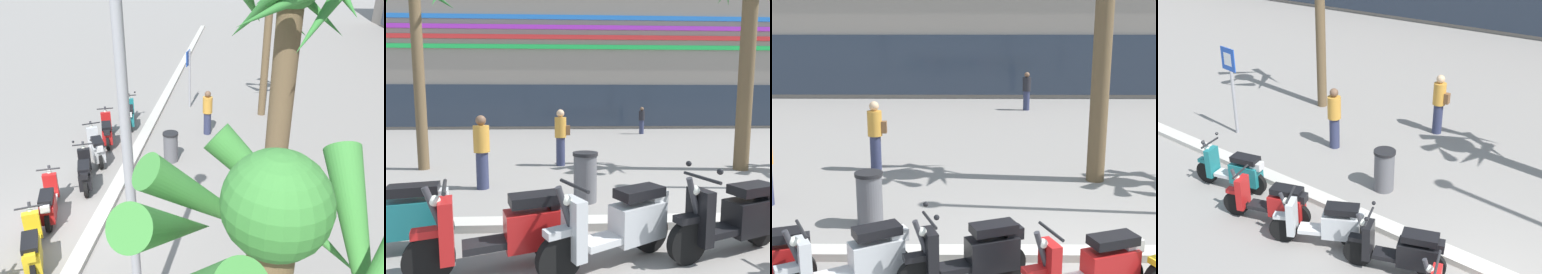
# 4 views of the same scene
# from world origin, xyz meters

# --- Properties ---
(curb_strip) EXTENTS (60.00, 0.36, 0.12)m
(curb_strip) POSITION_xyz_m (0.00, 0.56, 0.06)
(curb_strip) COLOR #BCB7AD
(curb_strip) RESTS_ON ground
(scooter_silver_lead_nearest) EXTENTS (1.65, 1.00, 1.04)m
(scooter_silver_lead_nearest) POSITION_xyz_m (-3.10, -0.50, 0.46)
(scooter_silver_lead_nearest) COLOR black
(scooter_silver_lead_nearest) RESTS_ON ground
(scooter_black_mid_rear) EXTENTS (1.69, 0.84, 1.17)m
(scooter_black_mid_rear) POSITION_xyz_m (-1.60, -0.31, 0.46)
(scooter_black_mid_rear) COLOR black
(scooter_black_mid_rear) RESTS_ON ground
(scooter_red_second_in_line) EXTENTS (1.71, 0.82, 1.04)m
(scooter_red_second_in_line) POSITION_xyz_m (-0.14, -0.65, 0.45)
(scooter_red_second_in_line) COLOR black
(scooter_red_second_in_line) RESTS_ON ground
(pedestrian_strolling_near_curb) EXTENTS (0.45, 0.34, 1.67)m
(pedestrian_strolling_near_curb) POSITION_xyz_m (-3.86, 5.15, 0.88)
(pedestrian_strolling_near_curb) COLOR #2D3351
(pedestrian_strolling_near_curb) RESTS_ON ground
(pedestrian_by_palm_tree) EXTENTS (0.34, 0.34, 1.56)m
(pedestrian_by_palm_tree) POSITION_xyz_m (0.73, 13.96, 0.82)
(pedestrian_by_palm_tree) COLOR #2D3351
(pedestrian_by_palm_tree) RESTS_ON ground
(litter_bin) EXTENTS (0.48, 0.48, 0.95)m
(litter_bin) POSITION_xyz_m (-3.36, 1.77, 0.48)
(litter_bin) COLOR #56565B
(litter_bin) RESTS_ON ground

